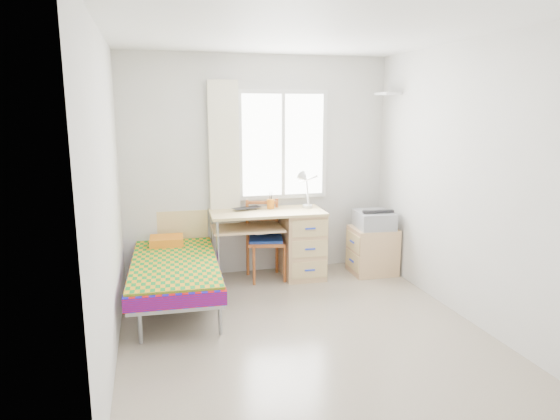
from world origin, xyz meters
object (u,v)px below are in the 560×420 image
Objects in this scene: printer at (374,219)px; bed at (174,266)px; desk at (296,240)px; cabinet at (372,250)px; chair at (265,235)px.

bed is at bearing -166.21° from printer.
printer is at bearing -3.88° from desk.
bed is 2.41m from cabinet.
printer is (0.94, -0.10, 0.23)m from desk.
printer is at bearing 10.96° from bed.
chair is at bearing 178.32° from printer.
desk is at bearing 174.50° from cabinet.
desk is 2.35× the size of cabinet.
chair is at bearing 27.96° from bed.
cabinet is (1.30, -0.18, -0.24)m from chair.
desk is (1.45, 0.46, 0.05)m from bed.
bed is 2.02× the size of chair.
bed reaches higher than printer.
chair is 1.33m from cabinet.
desk is 0.98m from printer.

